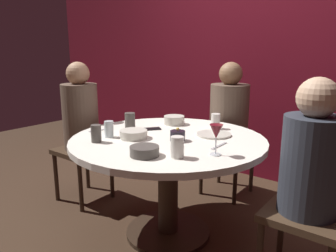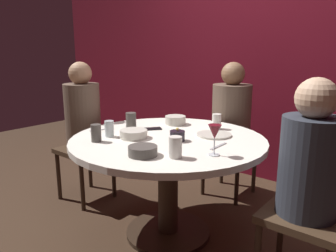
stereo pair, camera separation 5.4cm
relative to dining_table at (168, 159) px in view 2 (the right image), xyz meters
name	(u,v)px [view 2 (the right image)]	position (x,y,z in m)	size (l,w,h in m)	color
ground_plane	(168,233)	(0.00, 0.00, -0.57)	(8.00, 8.00, 0.00)	#382619
back_wall	(263,50)	(0.00, 1.48, 0.73)	(6.00, 0.10, 2.60)	maroon
dining_table	(168,159)	(0.00, 0.00, 0.00)	(1.31, 1.31, 0.72)	silver
seated_diner_left	(83,117)	(-0.94, 0.00, 0.17)	(0.40, 0.40, 1.21)	#3F2D1E
seated_diner_back	(231,115)	(0.00, 0.88, 0.17)	(0.40, 0.40, 1.20)	#3F2D1E
seated_diner_right	(309,167)	(0.92, 0.00, 0.16)	(0.40, 0.40, 1.17)	#3F2D1E
candle_holder	(177,136)	(0.10, -0.02, 0.18)	(0.10, 0.10, 0.09)	black
wine_glass	(215,133)	(0.44, -0.13, 0.28)	(0.08, 0.08, 0.18)	silver
dinner_plate	(214,135)	(0.22, 0.24, 0.16)	(0.24, 0.24, 0.01)	beige
cell_phone	(152,129)	(-0.24, 0.11, 0.15)	(0.07, 0.14, 0.01)	black
bowl_serving_large	(143,151)	(0.13, -0.39, 0.18)	(0.17, 0.17, 0.06)	#4C4742
bowl_salad_center	(134,134)	(-0.17, -0.15, 0.18)	(0.18, 0.18, 0.06)	beige
bowl_small_white	(175,120)	(-0.21, 0.35, 0.18)	(0.16, 0.16, 0.07)	beige
cup_near_candle	(96,133)	(-0.30, -0.37, 0.21)	(0.07, 0.07, 0.11)	#4C4742
cup_by_left_diner	(109,129)	(-0.32, -0.23, 0.21)	(0.06, 0.06, 0.11)	silver
cup_by_right_diner	(131,120)	(-0.40, 0.04, 0.21)	(0.08, 0.08, 0.12)	#4C4742
cup_center_front	(175,147)	(0.30, -0.30, 0.21)	(0.07, 0.07, 0.12)	silver
cup_far_edge	(217,121)	(0.13, 0.42, 0.21)	(0.07, 0.07, 0.11)	silver
fork_near_plate	(218,146)	(0.37, 0.03, 0.15)	(0.02, 0.18, 0.01)	#B7B7BC
knife_near_plate	(102,130)	(-0.51, -0.15, 0.15)	(0.02, 0.18, 0.01)	#B7B7BC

